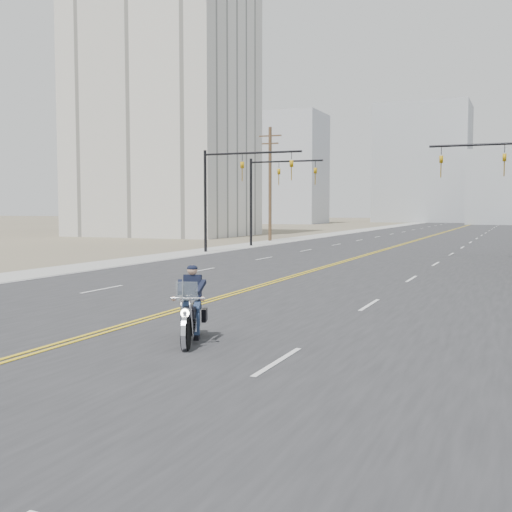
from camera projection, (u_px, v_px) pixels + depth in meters
name	position (u px, v px, depth m)	size (l,w,h in m)	color
road	(438.00, 234.00, 75.14)	(20.00, 200.00, 0.01)	#303033
sidewalk_left	(342.00, 233.00, 79.58)	(3.00, 200.00, 0.01)	#A5A5A0
traffic_mast_left	(232.00, 180.00, 43.29)	(7.10, 0.26, 7.00)	black
traffic_mast_far	(270.00, 185.00, 50.78)	(6.10, 0.26, 7.00)	black
utility_pole_left	(270.00, 182.00, 59.33)	(2.20, 0.30, 10.50)	brown
apartment_block	(163.00, 100.00, 71.04)	(18.00, 14.00, 30.00)	silver
haze_bldg_a	(288.00, 169.00, 129.21)	(14.00, 12.00, 22.00)	#B7BCC6
haze_bldg_d	(423.00, 164.00, 143.19)	(20.00, 15.00, 26.00)	#ADB2B7
haze_bldg_f	(249.00, 187.00, 149.02)	(12.00, 12.00, 16.00)	#ADB2B7
motorcyclist	(191.00, 305.00, 14.31)	(0.95, 2.22, 1.73)	black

